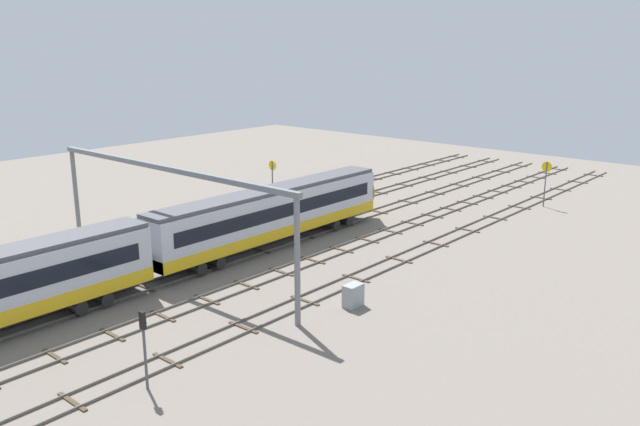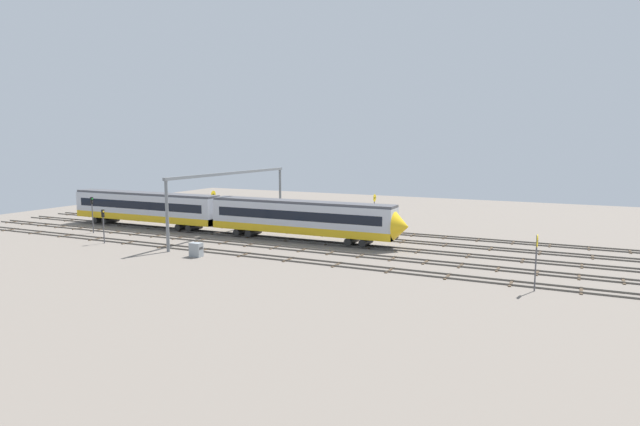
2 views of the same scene
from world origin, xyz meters
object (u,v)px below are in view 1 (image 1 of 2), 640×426
Objects in this scene: signal_light_trackside_departure at (144,338)px; relay_cabinet at (353,295)px; speed_sign_far_trackside at (546,176)px; speed_sign_mid_trackside at (273,180)px; train at (152,249)px; overhead_gantry at (166,189)px.

signal_light_trackside_departure reaches higher than relay_cabinet.
speed_sign_mid_trackside is at bearing 138.08° from speed_sign_far_trackside.
speed_sign_mid_trackside is 27.86m from speed_sign_far_trackside.
train reaches higher than signal_light_trackside_departure.
speed_sign_mid_trackside reaches higher than train.
overhead_gantry reaches higher than train.
speed_sign_far_trackside is 3.15× the size of relay_cabinet.
relay_cabinet is (6.09, -12.90, -1.91)m from train.
overhead_gantry is at bearing 10.49° from train.
speed_sign_mid_trackside reaches higher than signal_light_trackside_departure.
overhead_gantry is 6.25× the size of signal_light_trackside_departure.
speed_sign_mid_trackside is (17.15, 6.65, -3.01)m from overhead_gantry.
speed_sign_far_trackside is (20.73, -18.61, -0.36)m from speed_sign_mid_trackside.
train is 33.75× the size of relay_cabinet.
speed_sign_mid_trackside is at bearing 34.09° from signal_light_trackside_departure.
speed_sign_far_trackside is 1.15× the size of signal_light_trackside_departure.
relay_cabinet is at bearing -71.45° from overhead_gantry.
overhead_gantry is 39.86m from speed_sign_far_trackside.
signal_light_trackside_departure is (-10.27, -11.90, -3.85)m from overhead_gantry.
signal_light_trackside_departure is (-8.62, -11.60, 0.04)m from train.
speed_sign_far_trackside reaches higher than signal_light_trackside_departure.
speed_sign_mid_trackside is 1.16× the size of speed_sign_far_trackside.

